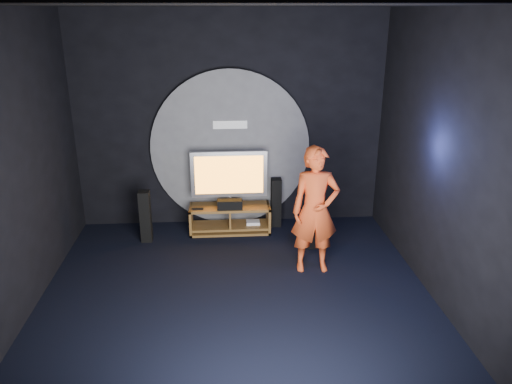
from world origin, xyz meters
TOP-DOWN VIEW (x-y plane):
  - floor at (0.00, 0.00)m, footprint 5.00×5.00m
  - back_wall at (0.00, 2.50)m, footprint 5.00×0.04m
  - front_wall at (0.00, -2.50)m, footprint 5.00×0.04m
  - left_wall at (-2.50, 0.00)m, footprint 0.04×5.00m
  - right_wall at (2.50, 0.00)m, footprint 0.04×5.00m
  - ceiling at (0.00, 0.00)m, footprint 5.00×5.00m
  - wall_disc_panel at (0.00, 2.44)m, footprint 2.60×0.11m
  - media_console at (-0.03, 2.05)m, footprint 1.31×0.45m
  - tv at (-0.04, 2.12)m, footprint 1.23×0.22m
  - center_speaker at (-0.04, 1.93)m, footprint 0.40×0.15m
  - remote at (-0.55, 1.93)m, footprint 0.18×0.05m
  - tower_speaker_left at (-1.36, 1.79)m, footprint 0.17×0.18m
  - tower_speaker_right at (0.74, 2.24)m, footprint 0.17×0.18m
  - subwoofer at (1.28, 1.44)m, footprint 0.30×0.30m
  - player at (1.10, 0.70)m, footprint 0.65×0.43m

SIDE VIEW (x-z plane):
  - floor at x=0.00m, z-range 0.00..0.00m
  - subwoofer at x=1.28m, z-range 0.00..0.33m
  - media_console at x=-0.03m, z-range -0.03..0.42m
  - tower_speaker_left at x=-1.36m, z-range 0.00..0.83m
  - tower_speaker_right at x=0.74m, z-range 0.00..0.83m
  - remote at x=-0.55m, z-range 0.45..0.47m
  - center_speaker at x=-0.04m, z-range 0.45..0.60m
  - player at x=1.10m, z-range 0.00..1.78m
  - tv at x=-0.04m, z-range 0.49..1.39m
  - wall_disc_panel at x=0.00m, z-range 0.00..2.60m
  - back_wall at x=0.00m, z-range 0.00..3.50m
  - front_wall at x=0.00m, z-range 0.00..3.50m
  - left_wall at x=-2.50m, z-range 0.00..3.50m
  - right_wall at x=2.50m, z-range 0.00..3.50m
  - ceiling at x=0.00m, z-range 3.50..3.51m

